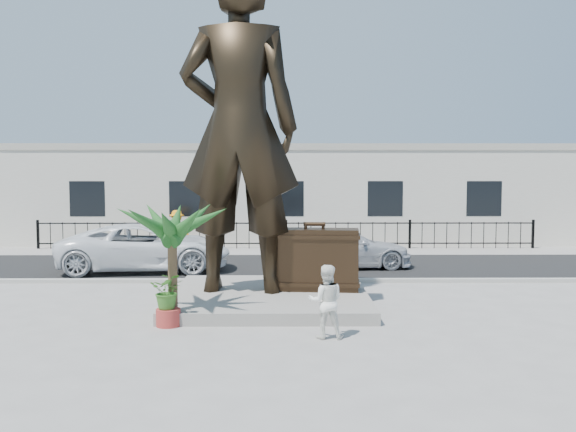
# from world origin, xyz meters

# --- Properties ---
(ground) EXTENTS (100.00, 100.00, 0.00)m
(ground) POSITION_xyz_m (0.00, 0.00, 0.00)
(ground) COLOR #9E9991
(ground) RESTS_ON ground
(street) EXTENTS (40.00, 7.00, 0.01)m
(street) POSITION_xyz_m (0.00, 8.00, 0.01)
(street) COLOR black
(street) RESTS_ON ground
(curb) EXTENTS (40.00, 0.25, 0.12)m
(curb) POSITION_xyz_m (0.00, 4.50, 0.06)
(curb) COLOR #A5A399
(curb) RESTS_ON ground
(far_sidewalk) EXTENTS (40.00, 2.50, 0.02)m
(far_sidewalk) POSITION_xyz_m (0.00, 12.00, 0.01)
(far_sidewalk) COLOR #9E9991
(far_sidewalk) RESTS_ON ground
(plinth) EXTENTS (5.20, 5.20, 0.30)m
(plinth) POSITION_xyz_m (-0.50, 1.50, 0.15)
(plinth) COLOR gray
(plinth) RESTS_ON ground
(fence) EXTENTS (22.00, 0.10, 1.20)m
(fence) POSITION_xyz_m (0.00, 12.80, 0.60)
(fence) COLOR black
(fence) RESTS_ON ground
(building) EXTENTS (28.00, 7.00, 4.40)m
(building) POSITION_xyz_m (0.00, 17.00, 2.20)
(building) COLOR silver
(building) RESTS_ON ground
(statue) EXTENTS (3.33, 2.30, 8.80)m
(statue) POSITION_xyz_m (-1.31, 1.67, 4.70)
(statue) COLOR black
(statue) RESTS_ON plinth
(suitcase) EXTENTS (2.43, 0.97, 1.67)m
(suitcase) POSITION_xyz_m (0.71, 1.75, 1.14)
(suitcase) COLOR black
(suitcase) RESTS_ON plinth
(tourist) EXTENTS (0.78, 0.62, 1.58)m
(tourist) POSITION_xyz_m (0.78, -2.07, 0.79)
(tourist) COLOR white
(tourist) RESTS_ON ground
(car_white) EXTENTS (6.17, 3.32, 1.64)m
(car_white) POSITION_xyz_m (-4.98, 6.80, 0.83)
(car_white) COLOR white
(car_white) RESTS_ON street
(car_silver) EXTENTS (5.04, 2.48, 1.41)m
(car_silver) POSITION_xyz_m (2.06, 7.46, 0.72)
(car_silver) COLOR silver
(car_silver) RESTS_ON street
(worker) EXTENTS (1.24, 0.87, 1.75)m
(worker) POSITION_xyz_m (-4.74, 12.18, 0.90)
(worker) COLOR orange
(worker) RESTS_ON far_sidewalk
(palm_tree) EXTENTS (1.80, 1.80, 3.20)m
(palm_tree) POSITION_xyz_m (-2.71, -0.72, 0.00)
(palm_tree) COLOR #1C4B1B
(palm_tree) RESTS_ON ground
(planter) EXTENTS (0.56, 0.56, 0.40)m
(planter) POSITION_xyz_m (-2.77, -1.03, 0.20)
(planter) COLOR #A2312B
(planter) RESTS_ON ground
(shrub) EXTENTS (0.78, 0.68, 0.84)m
(shrub) POSITION_xyz_m (-2.77, -1.03, 0.82)
(shrub) COLOR #376E24
(shrub) RESTS_ON planter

